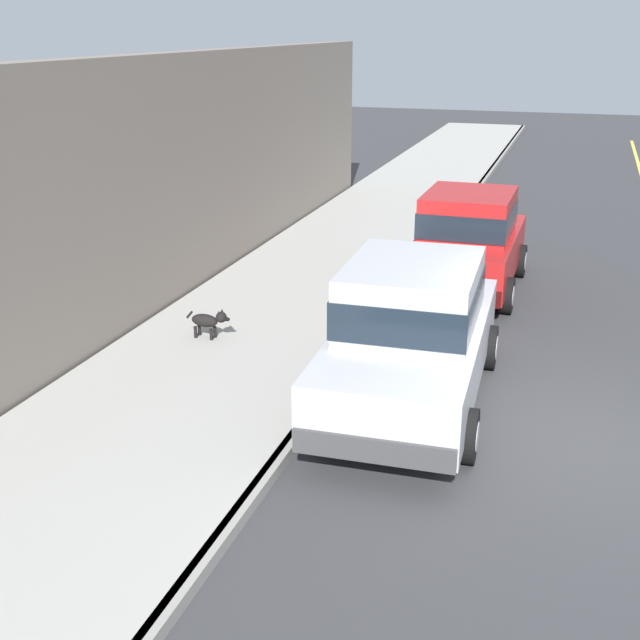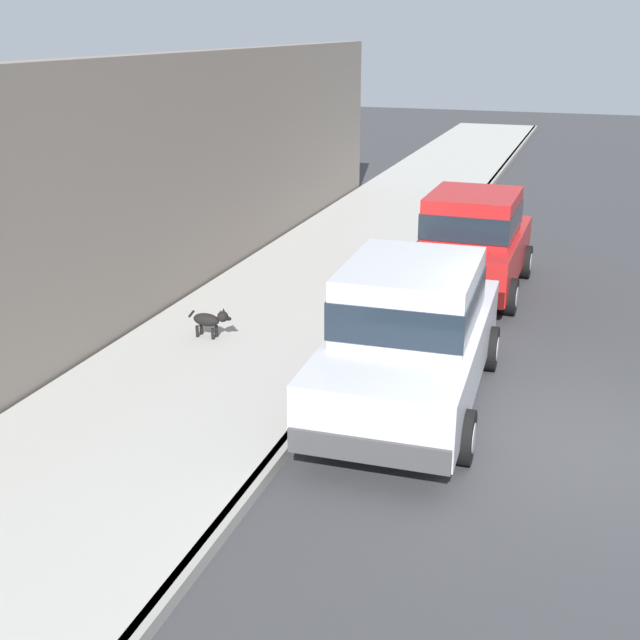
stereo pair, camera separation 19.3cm
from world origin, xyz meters
The scene contains 7 objects.
ground_plane centered at (0.00, 0.00, 0.00)m, with size 80.00×80.00×0.00m, color #38383A.
curb centered at (-3.20, 0.00, 0.07)m, with size 0.16×64.00×0.14m, color gray.
sidewalk centered at (-5.00, 0.00, 0.07)m, with size 3.60×64.00×0.14m, color #A8A59E.
car_silver_sedan centered at (-2.16, 0.56, 0.98)m, with size 2.14×4.66×1.92m.
car_red_hatchback centered at (-2.15, 5.58, 0.98)m, with size 1.99×3.82×1.88m.
dog_black centered at (-5.50, 1.54, 0.43)m, with size 0.76×0.23×0.49m.
building_facade centered at (-7.10, 4.34, 2.12)m, with size 0.50×20.00×4.25m, color slate.
Camera 1 is at (-0.29, -9.06, 4.68)m, focal length 45.70 mm.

